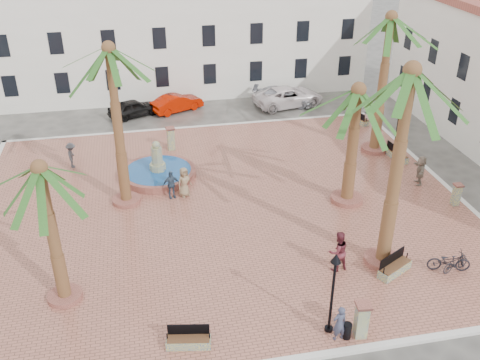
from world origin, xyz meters
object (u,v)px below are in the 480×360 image
Objects in this scene: pedestrian_east at (420,170)px; lamppost_s at (334,280)px; fountain at (158,172)px; bollard_e at (457,194)px; bench_se at (394,268)px; cyclist_b at (338,251)px; palm_sw at (43,186)px; bicycle_b at (456,263)px; car_silver at (283,96)px; bicycle_a at (449,261)px; pedestrian_fountain_b at (171,185)px; car_white at (289,96)px; bollard_n at (171,138)px; cyclist_a at (339,323)px; litter_bin at (347,331)px; pedestrian_fountain_a at (184,182)px; bench_ne at (359,119)px; bollard_se at (362,319)px; palm_ne at (389,33)px; palm_e at (357,106)px; bench_e at (397,155)px; car_red at (177,103)px; car_black at (134,108)px; pedestrian_north at (72,155)px; palm_s at (409,94)px; palm_nw at (111,66)px; bench_s at (189,341)px.

lamppost_s is at bearing -24.22° from pedestrian_east.
bollard_e is (15.44, -6.39, 0.34)m from fountain.
cyclist_b reaches higher than bench_se.
palm_sw is 1.77× the size of lamppost_s.
bicycle_b is at bearing -43.06° from fountain.
bicycle_b is at bearing -154.88° from car_silver.
pedestrian_fountain_b reaches higher than bicycle_a.
cyclist_b is 0.35× the size of car_white.
cyclist_a reaches higher than bollard_n.
litter_bin is at bearing 158.06° from car_white.
bollard_n is 0.89× the size of pedestrian_fountain_a.
car_silver reaches higher than bench_se.
cyclist_a is 7.15m from bicycle_b.
bollard_n is at bearing 84.19° from bench_ne.
bench_se is at bearing 47.64° from bollard_se.
litter_bin is (-7.82, -15.22, -7.24)m from palm_ne.
bench_ne is 21.41m from bollard_se.
palm_e is 3.68× the size of bench_se.
bicycle_a is (-2.76, -10.81, 0.23)m from bench_e.
litter_bin is (-3.50, -3.25, 0.07)m from bench_se.
palm_ne is at bearing -154.67° from car_red.
cyclist_b reaches higher than bollard_n.
pedestrian_east is at bearing -14.77° from fountain.
bicycle_a is 0.49× the size of car_black.
litter_bin is at bearing -66.86° from fountain.
pedestrian_north is (-12.25, 12.59, -0.18)m from cyclist_b.
fountain is 15.79m from bench_ne.
bench_se is (14.16, -1.17, -5.10)m from palm_sw.
car_black is 3.32m from car_red.
palm_e reaches higher than bollard_n.
pedestrian_north is (-11.70, 16.61, -0.01)m from bollard_se.
palm_s reaches higher than lamppost_s.
bollard_e is at bearing 10.20° from palm_sw.
bicycle_b is at bearing 26.70° from bollard_se.
car_black is 12.00m from car_white.
bench_ne is 11.80m from bollard_e.
car_silver is (12.39, 13.01, -7.00)m from palm_nw.
bollard_se is at bearing 159.27° from car_white.
bench_ne is at bearing -6.42° from bench_e.
cyclist_a is at bearing -98.45° from pedestrian_fountain_a.
bench_se is 1.20× the size of bollard_n.
bollard_e is (5.55, -1.56, -4.82)m from palm_e.
cyclist_a reaches higher than car_black.
palm_ne reaches higher than lamppost_s.
bicycle_b is (12.36, -11.55, 0.13)m from fountain.
bench_ne is (14.61, 19.03, 0.00)m from bench_s.
pedestrian_fountain_b reaches higher than bollard_se.
bicycle_b is at bearing 156.24° from cyclist_b.
car_white reaches higher than bicycle_a.
litter_bin is 13.05m from pedestrian_fountain_b.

